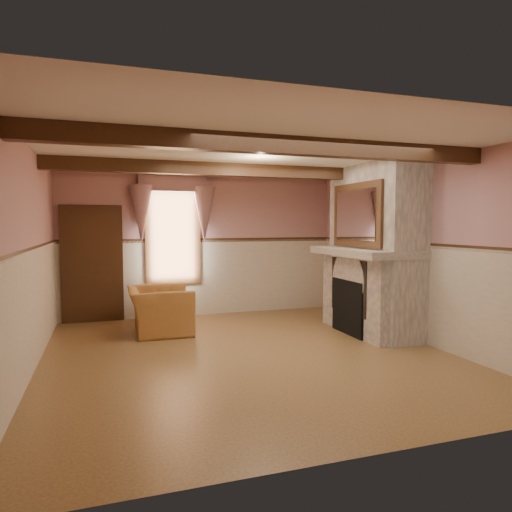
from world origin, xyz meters
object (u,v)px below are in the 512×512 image
object	(u,v)px
mantel_clock	(344,241)
radiator	(160,304)
oil_lamp	(349,239)
side_table	(164,308)
bowl	(373,247)
armchair	(160,310)

from	to	relation	value
mantel_clock	radiator	bearing A→B (deg)	156.23
radiator	oil_lamp	world-z (taller)	oil_lamp
radiator	oil_lamp	bearing A→B (deg)	-6.15
radiator	mantel_clock	distance (m)	3.64
side_table	bowl	bearing A→B (deg)	-33.23
radiator	side_table	bearing A→B (deg)	-65.33
bowl	armchair	bearing A→B (deg)	158.04
side_table	radiator	size ratio (longest dim) A/B	0.79
side_table	bowl	world-z (taller)	bowl
armchair	side_table	bearing A→B (deg)	-10.55
radiator	bowl	size ratio (longest dim) A/B	2.22
side_table	mantel_clock	bearing A→B (deg)	-19.24
radiator	oil_lamp	size ratio (longest dim) A/B	2.50
radiator	bowl	bearing A→B (deg)	-16.43
side_table	mantel_clock	size ratio (longest dim) A/B	2.29
armchair	mantel_clock	bearing A→B (deg)	-95.35
bowl	mantel_clock	bearing A→B (deg)	90.00
bowl	side_table	bearing A→B (deg)	146.77
armchair	radiator	size ratio (longest dim) A/B	1.67
mantel_clock	bowl	bearing A→B (deg)	-90.00
side_table	radiator	world-z (taller)	radiator
oil_lamp	armchair	bearing A→B (deg)	170.66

